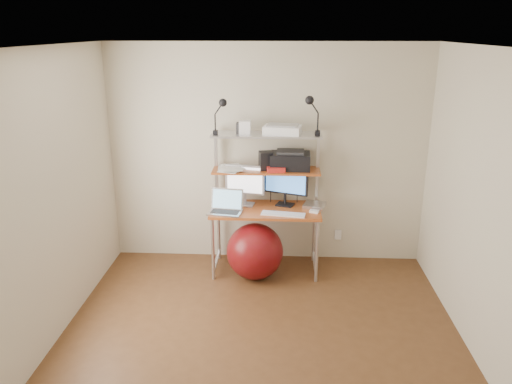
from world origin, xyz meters
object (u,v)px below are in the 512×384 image
Objects in this scene: monitor_black at (285,183)px; printer at (290,160)px; monitor_silver at (245,182)px; exercise_ball at (255,251)px; laptop at (226,207)px.

printer is (0.05, 0.03, 0.25)m from monitor_black.
monitor_silver is 0.56m from printer.
monitor_black is at bearing -144.13° from printer.
monitor_black reaches higher than monitor_silver.
monitor_black is 0.26m from printer.
printer is (0.50, 0.05, 0.25)m from monitor_silver.
monitor_silver is 0.79× the size of exercise_ball.
monitor_silver is 0.37m from laptop.
printer reaches higher than monitor_silver.
monitor_black is 0.83× the size of exercise_ball.
laptop is 0.58m from exercise_ball.
monitor_silver is at bearing -158.20° from monitor_black.
monitor_silver is at bearing -172.70° from printer.
printer is 0.72× the size of exercise_ball.
exercise_ball is at bearing -57.68° from monitor_silver.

